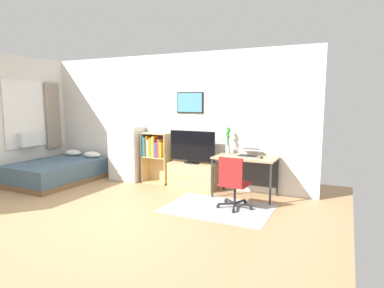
# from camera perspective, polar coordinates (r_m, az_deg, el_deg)

# --- Properties ---
(ground_plane) EXTENTS (7.20, 7.20, 0.00)m
(ground_plane) POSITION_cam_1_polar(r_m,az_deg,el_deg) (5.29, -17.39, -12.07)
(ground_plane) COLOR tan
(wall_back_with_posters) EXTENTS (6.12, 0.09, 2.70)m
(wall_back_with_posters) POSITION_cam_1_polar(r_m,az_deg,el_deg) (6.96, -4.06, 4.34)
(wall_back_with_posters) COLOR silver
(wall_back_with_posters) RESTS_ON ground_plane
(area_rug) EXTENTS (1.70, 1.20, 0.01)m
(area_rug) POSITION_cam_1_polar(r_m,az_deg,el_deg) (5.46, 4.61, -11.07)
(area_rug) COLOR #B2B7BC
(area_rug) RESTS_ON ground_plane
(bed) EXTENTS (1.39, 1.97, 0.58)m
(bed) POSITION_cam_1_polar(r_m,az_deg,el_deg) (7.68, -22.20, -4.37)
(bed) COLOR brown
(bed) RESTS_ON ground_plane
(dresser) EXTENTS (0.70, 0.46, 1.19)m
(dresser) POSITION_cam_1_polar(r_m,az_deg,el_deg) (7.32, -11.33, -1.58)
(dresser) COLOR silver
(dresser) RESTS_ON ground_plane
(bookshelf) EXTENTS (0.58, 0.30, 1.07)m
(bookshelf) POSITION_cam_1_polar(r_m,az_deg,el_deg) (6.97, -6.48, -1.42)
(bookshelf) COLOR tan
(bookshelf) RESTS_ON ground_plane
(tv_stand) EXTENTS (0.95, 0.41, 0.51)m
(tv_stand) POSITION_cam_1_polar(r_m,az_deg,el_deg) (6.58, 0.10, -5.52)
(tv_stand) COLOR tan
(tv_stand) RESTS_ON ground_plane
(television) EXTENTS (0.96, 0.16, 0.65)m
(television) POSITION_cam_1_polar(r_m,az_deg,el_deg) (6.45, 0.02, -0.53)
(television) COLOR black
(television) RESTS_ON tv_stand
(desk) EXTENTS (1.11, 0.65, 0.74)m
(desk) POSITION_cam_1_polar(r_m,az_deg,el_deg) (6.08, 9.51, -3.30)
(desk) COLOR tan
(desk) RESTS_ON ground_plane
(office_chair) EXTENTS (0.56, 0.58, 0.86)m
(office_chair) POSITION_cam_1_polar(r_m,az_deg,el_deg) (5.33, 7.17, -6.50)
(office_chair) COLOR #232326
(office_chair) RESTS_ON ground_plane
(laptop) EXTENTS (0.36, 0.39, 0.16)m
(laptop) POSITION_cam_1_polar(r_m,az_deg,el_deg) (6.07, 9.88, -1.47)
(laptop) COLOR #B7B7BC
(laptop) RESTS_ON desk
(computer_mouse) EXTENTS (0.06, 0.10, 0.03)m
(computer_mouse) POSITION_cam_1_polar(r_m,az_deg,el_deg) (5.89, 12.02, -2.28)
(computer_mouse) COLOR #262628
(computer_mouse) RESTS_ON desk
(bamboo_vase) EXTENTS (0.10, 0.10, 0.50)m
(bamboo_vase) POSITION_cam_1_polar(r_m,az_deg,el_deg) (6.26, 6.32, 0.57)
(bamboo_vase) COLOR silver
(bamboo_vase) RESTS_ON desk
(wine_glass) EXTENTS (0.07, 0.07, 0.18)m
(wine_glass) POSITION_cam_1_polar(r_m,az_deg,el_deg) (5.96, 6.95, -0.88)
(wine_glass) COLOR silver
(wine_glass) RESTS_ON desk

